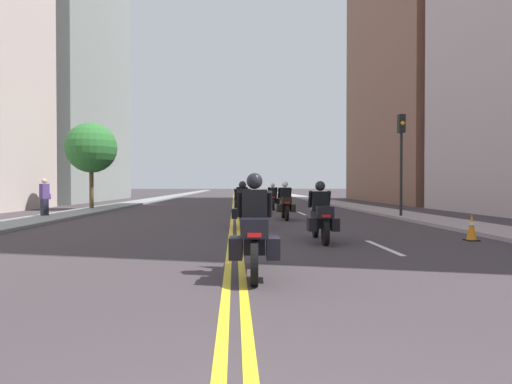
{
  "coord_description": "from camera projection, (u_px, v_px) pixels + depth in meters",
  "views": [
    {
      "loc": [
        -0.0,
        -1.65,
        1.45
      ],
      "look_at": [
        1.03,
        18.71,
        1.13
      ],
      "focal_mm": 29.6,
      "sensor_mm": 36.0,
      "label": 1
    }
  ],
  "objects": [
    {
      "name": "motorcycle_1",
      "position": [
        321.0,
        217.0,
        10.82
      ],
      "size": [
        0.78,
        2.2,
        1.57
      ],
      "rotation": [
        0.0,
        0.0,
        -0.04
      ],
      "color": "black",
      "rests_on": "ground"
    },
    {
      "name": "street_tree_0",
      "position": [
        91.0,
        148.0,
        24.77
      ],
      "size": [
        2.94,
        2.94,
        5.14
      ],
      "color": "#4C3C22",
      "rests_on": "ground"
    },
    {
      "name": "motorcycle_0",
      "position": [
        255.0,
        234.0,
        6.69
      ],
      "size": [
        0.78,
        2.12,
        1.65
      ],
      "rotation": [
        0.0,
        0.0,
        -0.05
      ],
      "color": "black",
      "rests_on": "ground"
    },
    {
      "name": "motorcycle_4",
      "position": [
        242.0,
        201.0,
        20.88
      ],
      "size": [
        0.77,
        2.31,
        1.65
      ],
      "rotation": [
        0.0,
        0.0,
        0.03
      ],
      "color": "black",
      "rests_on": "ground"
    },
    {
      "name": "sidewalk_left",
      "position": [
        167.0,
        197.0,
        49.2
      ],
      "size": [
        2.09,
        144.0,
        0.12
      ],
      "primitive_type": "cube",
      "color": "gray",
      "rests_on": "ground"
    },
    {
      "name": "ground_plane",
      "position": [
        235.0,
        198.0,
        49.61
      ],
      "size": [
        264.0,
        264.0,
        0.0
      ],
      "primitive_type": "plane",
      "color": "#393235"
    },
    {
      "name": "traffic_cone_0",
      "position": [
        472.0,
        227.0,
        11.03
      ],
      "size": [
        0.32,
        0.32,
        0.71
      ],
      "color": "black",
      "rests_on": "ground"
    },
    {
      "name": "lane_dashes_white",
      "position": [
        282.0,
        205.0,
        30.81
      ],
      "size": [
        0.14,
        56.4,
        0.01
      ],
      "color": "silver",
      "rests_on": "ground"
    },
    {
      "name": "centreline_yellow_outer",
      "position": [
        236.0,
        198.0,
        49.61
      ],
      "size": [
        0.12,
        132.0,
        0.01
      ],
      "primitive_type": "cube",
      "color": "yellow",
      "rests_on": "ground"
    },
    {
      "name": "motorcycle_5",
      "position": [
        273.0,
        199.0,
        25.2
      ],
      "size": [
        0.78,
        2.16,
        1.6
      ],
      "rotation": [
        0.0,
        0.0,
        -0.04
      ],
      "color": "black",
      "rests_on": "ground"
    },
    {
      "name": "pedestrian_0",
      "position": [
        45.0,
        198.0,
        18.63
      ],
      "size": [
        0.35,
        0.5,
        1.75
      ],
      "rotation": [
        0.0,
        0.0,
        1.13
      ],
      "color": "#252733",
      "rests_on": "ground"
    },
    {
      "name": "centreline_yellow_inner",
      "position": [
        234.0,
        198.0,
        49.6
      ],
      "size": [
        0.12,
        132.0,
        0.01
      ],
      "primitive_type": "cube",
      "color": "yellow",
      "rests_on": "ground"
    },
    {
      "name": "motorcycle_3",
      "position": [
        285.0,
        204.0,
        17.79
      ],
      "size": [
        0.77,
        2.12,
        1.63
      ],
      "rotation": [
        0.0,
        0.0,
        -0.01
      ],
      "color": "black",
      "rests_on": "ground"
    },
    {
      "name": "building_right_1",
      "position": [
        418.0,
        49.0,
        36.98
      ],
      "size": [
        8.04,
        17.62,
        26.82
      ],
      "color": "brown",
      "rests_on": "ground"
    },
    {
      "name": "sidewalk_right",
      "position": [
        302.0,
        197.0,
        50.01
      ],
      "size": [
        2.09,
        144.0,
        0.12
      ],
      "primitive_type": "cube",
      "color": "gray",
      "rests_on": "ground"
    },
    {
      "name": "traffic_light_near",
      "position": [
        401.0,
        146.0,
        18.53
      ],
      "size": [
        0.28,
        0.38,
        4.57
      ],
      "color": "black",
      "rests_on": "ground"
    },
    {
      "name": "building_left_1",
      "position": [
        60.0,
        57.0,
        39.74
      ],
      "size": [
        8.87,
        18.09,
        27.12
      ],
      "color": "gray",
      "rests_on": "ground"
    },
    {
      "name": "motorcycle_2",
      "position": [
        243.0,
        209.0,
        14.47
      ],
      "size": [
        0.76,
        2.17,
        1.6
      ],
      "rotation": [
        0.0,
        0.0,
        0.01
      ],
      "color": "black",
      "rests_on": "ground"
    }
  ]
}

